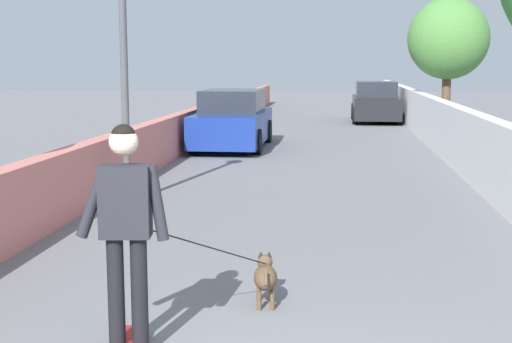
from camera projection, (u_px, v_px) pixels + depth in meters
The scene contains 9 objects.
ground_plane at pixel (311, 153), 18.02m from camera, with size 80.00×80.00×0.00m, color slate.
wall_left at pixel (165, 140), 16.34m from camera, with size 48.00×0.30×1.01m, color #CC726B.
fence_right at pixel (457, 137), 15.59m from camera, with size 48.00×0.30×1.31m, color white.
tree_right_far at pixel (448, 39), 22.04m from camera, with size 2.48×2.48×4.24m.
lamp_post at pixel (123, 27), 11.19m from camera, with size 0.36×0.36×4.06m.
person_skateboarder at pixel (126, 217), 5.42m from camera, with size 0.26×0.72×1.72m.
dog at pixel (265, 276), 6.70m from camera, with size 1.60×1.08×1.06m.
car_near at pixel (233, 121), 19.01m from camera, with size 4.38×1.80×1.54m.
car_far at pixel (376, 103), 27.37m from camera, with size 3.89×1.80×1.54m.
Camera 1 is at (-3.93, -0.64, 2.25)m, focal length 50.22 mm.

